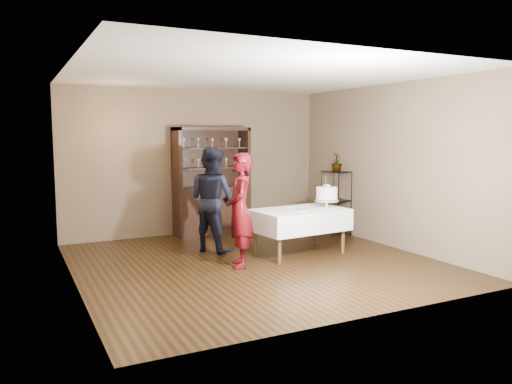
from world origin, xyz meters
The scene contains 14 objects.
floor centered at (0.00, 0.00, 0.00)m, with size 5.00×5.00×0.00m, color black.
ceiling centered at (0.00, 0.00, 2.70)m, with size 5.00×5.00×0.00m, color silver.
back_wall centered at (0.00, 2.50, 1.35)m, with size 5.00×0.02×2.70m, color brown.
wall_left centered at (-2.50, 0.00, 1.35)m, with size 0.02×5.00×2.70m, color brown.
wall_right centered at (2.50, 0.00, 1.35)m, with size 0.02×5.00×2.70m, color brown.
china_hutch centered at (0.20, 2.25, 0.66)m, with size 1.40×0.48×2.00m.
plant_etagere centered at (2.28, 1.20, 0.65)m, with size 0.42×0.42×1.20m.
cake_table centered at (0.84, 0.14, 0.54)m, with size 1.51×1.02×0.71m.
woman centered at (-0.29, -0.10, 0.81)m, with size 0.59×0.39×1.62m, color #360405.
man centered at (-0.30, 0.98, 0.83)m, with size 0.81×0.63×1.67m, color black.
cake centered at (1.31, 0.10, 0.92)m, with size 0.40×0.40×0.51m.
plate_near centered at (0.79, -0.02, 0.72)m, with size 0.19×0.19×0.01m, color silver.
plate_far centered at (0.82, 0.42, 0.72)m, with size 0.20×0.20×0.01m, color silver.
potted_plant centered at (2.27, 1.18, 1.36)m, with size 0.20×0.20×0.35m, color #436530.
Camera 1 is at (-3.17, -6.41, 1.86)m, focal length 35.00 mm.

